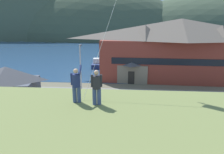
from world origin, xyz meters
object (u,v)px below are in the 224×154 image
at_px(wharf_dock, 111,63).
at_px(parked_car_front_row_red, 181,133).
at_px(storage_shed_waterside, 132,67).
at_px(parked_car_corner_spot, 93,133).
at_px(harbor_lodge, 180,48).
at_px(parked_car_front_row_end, 166,103).
at_px(parking_light_pole, 81,68).
at_px(storage_shed_near_lot, 7,84).
at_px(moored_boat_wharfside, 96,64).
at_px(moored_boat_outer_mooring, 124,65).
at_px(parked_car_mid_row_center, 94,102).
at_px(parked_car_mid_row_far, 31,122).
at_px(person_companion, 97,86).
at_px(parked_car_lone_by_shed, 209,104).
at_px(person_kite_flyer, 76,84).

relative_size(wharf_dock, parked_car_front_row_red, 3.70).
bearing_deg(storage_shed_waterside, parked_car_corner_spot, -100.22).
height_order(harbor_lodge, parked_car_front_row_end, harbor_lodge).
distance_m(wharf_dock, parking_light_pole, 24.51).
distance_m(storage_shed_near_lot, wharf_dock, 28.91).
bearing_deg(parking_light_pole, wharf_dock, 84.76).
height_order(parked_car_front_row_end, parked_car_corner_spot, same).
height_order(wharf_dock, moored_boat_wharfside, moored_boat_wharfside).
height_order(storage_shed_waterside, moored_boat_outer_mooring, storage_shed_waterside).
bearing_deg(wharf_dock, harbor_lodge, -43.86).
distance_m(harbor_lodge, parked_car_mid_row_center, 20.67).
xyz_separation_m(harbor_lodge, parked_car_mid_row_center, (-13.23, -15.17, -4.72)).
relative_size(wharf_dock, parked_car_front_row_end, 3.67).
height_order(parked_car_mid_row_center, parked_car_mid_row_far, same).
relative_size(harbor_lodge, person_companion, 17.22).
distance_m(moored_boat_wharfside, moored_boat_outer_mooring, 6.68).
bearing_deg(harbor_lodge, parked_car_lone_by_shed, -88.08).
height_order(parked_car_front_row_red, parked_car_mid_row_far, same).
bearing_deg(parked_car_corner_spot, harbor_lodge, 61.41).
bearing_deg(harbor_lodge, wharf_dock, 136.14).
bearing_deg(parked_car_lone_by_shed, person_companion, -127.95).
xyz_separation_m(parked_car_mid_row_far, parked_car_lone_by_shed, (19.01, 6.14, 0.00)).
bearing_deg(parked_car_front_row_end, storage_shed_waterside, 105.92).
relative_size(storage_shed_waterside, person_companion, 3.67).
distance_m(moored_boat_outer_mooring, parked_car_lone_by_shed, 25.35).
distance_m(parked_car_front_row_end, parked_car_mid_row_far, 15.10).
height_order(parked_car_mid_row_center, parked_car_lone_by_shed, same).
bearing_deg(person_companion, parked_car_front_row_red, 49.18).
xyz_separation_m(parked_car_front_row_end, parked_car_mid_row_center, (-8.60, -0.36, 0.00)).
bearing_deg(parked_car_mid_row_center, harbor_lodge, 48.91).
height_order(parked_car_lone_by_shed, person_kite_flyer, person_kite_flyer).
bearing_deg(storage_shed_waterside, harbor_lodge, 10.42).
relative_size(wharf_dock, parked_car_mid_row_far, 3.63).
height_order(parked_car_front_row_end, parked_car_front_row_red, same).
bearing_deg(moored_boat_wharfside, parked_car_corner_spot, -81.93).
bearing_deg(moored_boat_outer_mooring, storage_shed_waterside, -80.85).
height_order(moored_boat_outer_mooring, parked_car_lone_by_shed, moored_boat_outer_mooring).
distance_m(harbor_lodge, parking_light_pole, 19.27).
relative_size(harbor_lodge, parked_car_front_row_red, 7.13).
bearing_deg(storage_shed_waterside, parked_car_mid_row_far, -117.77).
xyz_separation_m(moored_boat_outer_mooring, person_kite_flyer, (-1.73, -37.18, 6.80)).
distance_m(wharf_dock, person_kite_flyer, 42.25).
xyz_separation_m(storage_shed_waterside, parked_car_mid_row_center, (-4.82, -13.62, -1.41)).
distance_m(harbor_lodge, storage_shed_waterside, 9.17).
relative_size(parked_car_mid_row_far, parking_light_pole, 0.58).
bearing_deg(moored_boat_wharfside, moored_boat_outer_mooring, -7.89).
distance_m(parked_car_mid_row_center, parked_car_front_row_red, 10.96).
bearing_deg(moored_boat_wharfside, parked_car_front_row_red, -68.53).
bearing_deg(harbor_lodge, person_kite_flyer, -112.25).
bearing_deg(parked_car_lone_by_shed, moored_boat_outer_mooring, 114.50).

